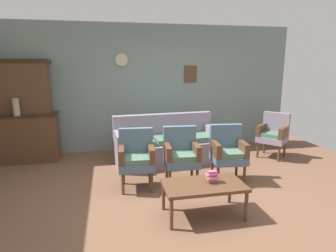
# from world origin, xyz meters

# --- Properties ---
(ground_plane) EXTENTS (7.68, 7.68, 0.00)m
(ground_plane) POSITION_xyz_m (0.00, 0.00, 0.00)
(ground_plane) COLOR brown
(wall_back_with_decor) EXTENTS (6.40, 0.09, 2.70)m
(wall_back_with_decor) POSITION_xyz_m (0.00, 2.63, 1.35)
(wall_back_with_decor) COLOR gray
(wall_back_with_decor) RESTS_ON ground
(side_cabinet) EXTENTS (1.16, 0.55, 0.93)m
(side_cabinet) POSITION_xyz_m (-2.47, 2.25, 0.47)
(side_cabinet) COLOR brown
(side_cabinet) RESTS_ON ground
(cabinet_upper_hutch) EXTENTS (0.99, 0.38, 1.03)m
(cabinet_upper_hutch) POSITION_xyz_m (-2.47, 2.33, 1.45)
(cabinet_upper_hutch) COLOR brown
(cabinet_upper_hutch) RESTS_ON side_cabinet
(vase_on_cabinet) EXTENTS (0.13, 0.13, 0.32)m
(vase_on_cabinet) POSITION_xyz_m (-2.57, 2.07, 1.09)
(vase_on_cabinet) COLOR tan
(vase_on_cabinet) RESTS_ON side_cabinet
(floral_couch) EXTENTS (2.05, 0.95, 0.90)m
(floral_couch) POSITION_xyz_m (0.17, 1.63, 0.33)
(floral_couch) COLOR gray
(floral_couch) RESTS_ON ground
(armchair_by_doorway) EXTENTS (0.55, 0.53, 0.90)m
(armchair_by_doorway) POSITION_xyz_m (-0.53, 0.56, 0.50)
(armchair_by_doorway) COLOR slate
(armchair_by_doorway) RESTS_ON ground
(armchair_row_middle) EXTENTS (0.55, 0.53, 0.90)m
(armchair_row_middle) POSITION_xyz_m (0.17, 0.56, 0.50)
(armchair_row_middle) COLOR slate
(armchair_row_middle) RESTS_ON ground
(armchair_near_cabinet) EXTENTS (0.57, 0.55, 0.90)m
(armchair_near_cabinet) POSITION_xyz_m (0.95, 0.54, 0.50)
(armchair_near_cabinet) COLOR slate
(armchair_near_cabinet) RESTS_ON ground
(wingback_chair_by_fireplace) EXTENTS (0.71, 0.71, 0.90)m
(wingback_chair_by_fireplace) POSITION_xyz_m (2.34, 1.48, 0.50)
(wingback_chair_by_fireplace) COLOR gray
(wingback_chair_by_fireplace) RESTS_ON ground
(coffee_table) EXTENTS (1.00, 0.56, 0.42)m
(coffee_table) POSITION_xyz_m (0.20, -0.45, 0.38)
(coffee_table) COLOR brown
(coffee_table) RESTS_ON ground
(book_stack_on_table) EXTENTS (0.15, 0.12, 0.15)m
(book_stack_on_table) POSITION_xyz_m (0.31, -0.43, 0.49)
(book_stack_on_table) COLOR slate
(book_stack_on_table) RESTS_ON coffee_table
(floor_vase_by_wall) EXTENTS (0.21, 0.21, 0.68)m
(floor_vase_by_wall) POSITION_xyz_m (2.85, 2.15, 0.34)
(floor_vase_by_wall) COLOR #84615D
(floor_vase_by_wall) RESTS_ON ground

